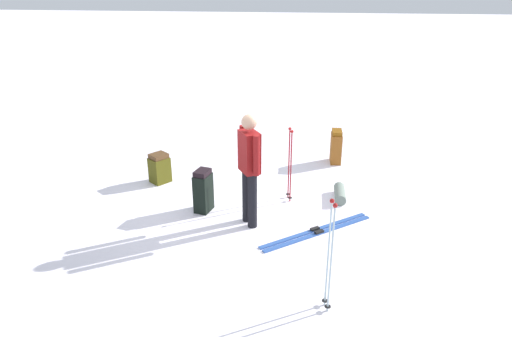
{
  "coord_description": "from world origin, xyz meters",
  "views": [
    {
      "loc": [
        6.51,
        0.79,
        3.48
      ],
      "look_at": [
        0.0,
        0.0,
        0.7
      ],
      "focal_mm": 32.46,
      "sensor_mm": 36.0,
      "label": 1
    }
  ],
  "objects_px": {
    "skier_standing": "(249,165)",
    "ski_poles_planted_near": "(290,161)",
    "ski_poles_planted_far": "(330,251)",
    "backpack_large_dark": "(203,191)",
    "backpack_bright": "(160,168)",
    "sleeping_mat_rolled": "(340,194)",
    "backpack_small_spare": "(336,147)",
    "ski_pair_near": "(317,232)"
  },
  "relations": [
    {
      "from": "backpack_large_dark",
      "to": "ski_poles_planted_far",
      "type": "distance_m",
      "value": 2.86
    },
    {
      "from": "skier_standing",
      "to": "backpack_large_dark",
      "type": "distance_m",
      "value": 1.04
    },
    {
      "from": "ski_poles_planted_near",
      "to": "sleeping_mat_rolled",
      "type": "distance_m",
      "value": 1.04
    },
    {
      "from": "ski_pair_near",
      "to": "skier_standing",
      "type": "bearing_deg",
      "value": -98.32
    },
    {
      "from": "backpack_bright",
      "to": "sleeping_mat_rolled",
      "type": "relative_size",
      "value": 0.98
    },
    {
      "from": "ski_poles_planted_near",
      "to": "ski_poles_planted_far",
      "type": "bearing_deg",
      "value": 12.02
    },
    {
      "from": "skier_standing",
      "to": "backpack_small_spare",
      "type": "bearing_deg",
      "value": 152.55
    },
    {
      "from": "backpack_bright",
      "to": "sleeping_mat_rolled",
      "type": "bearing_deg",
      "value": 84.67
    },
    {
      "from": "skier_standing",
      "to": "ski_poles_planted_far",
      "type": "distance_m",
      "value": 2.12
    },
    {
      "from": "ski_pair_near",
      "to": "backpack_bright",
      "type": "distance_m",
      "value": 3.16
    },
    {
      "from": "backpack_small_spare",
      "to": "ski_pair_near",
      "type": "bearing_deg",
      "value": -7.35
    },
    {
      "from": "ski_pair_near",
      "to": "backpack_small_spare",
      "type": "height_order",
      "value": "backpack_small_spare"
    },
    {
      "from": "backpack_small_spare",
      "to": "ski_poles_planted_near",
      "type": "height_order",
      "value": "ski_poles_planted_near"
    },
    {
      "from": "ski_poles_planted_near",
      "to": "ski_pair_near",
      "type": "bearing_deg",
      "value": 24.52
    },
    {
      "from": "ski_pair_near",
      "to": "sleeping_mat_rolled",
      "type": "xyz_separation_m",
      "value": [
        -1.15,
        0.38,
        0.08
      ]
    },
    {
      "from": "backpack_large_dark",
      "to": "ski_poles_planted_near",
      "type": "xyz_separation_m",
      "value": [
        -0.55,
        1.32,
        0.35
      ]
    },
    {
      "from": "sleeping_mat_rolled",
      "to": "backpack_bright",
      "type": "bearing_deg",
      "value": -95.33
    },
    {
      "from": "backpack_large_dark",
      "to": "sleeping_mat_rolled",
      "type": "bearing_deg",
      "value": 107.5
    },
    {
      "from": "sleeping_mat_rolled",
      "to": "skier_standing",
      "type": "bearing_deg",
      "value": -54.12
    },
    {
      "from": "skier_standing",
      "to": "ski_poles_planted_far",
      "type": "bearing_deg",
      "value": 31.72
    },
    {
      "from": "ski_pair_near",
      "to": "ski_poles_planted_far",
      "type": "xyz_separation_m",
      "value": [
        1.65,
        0.1,
        0.74
      ]
    },
    {
      "from": "sleeping_mat_rolled",
      "to": "ski_poles_planted_far",
      "type": "bearing_deg",
      "value": -5.57
    },
    {
      "from": "skier_standing",
      "to": "sleeping_mat_rolled",
      "type": "relative_size",
      "value": 3.09
    },
    {
      "from": "backpack_small_spare",
      "to": "sleeping_mat_rolled",
      "type": "xyz_separation_m",
      "value": [
        1.63,
        0.02,
        -0.24
      ]
    },
    {
      "from": "ski_poles_planted_far",
      "to": "sleeping_mat_rolled",
      "type": "xyz_separation_m",
      "value": [
        -2.79,
        0.27,
        -0.66
      ]
    },
    {
      "from": "backpack_bright",
      "to": "ski_poles_planted_near",
      "type": "height_order",
      "value": "ski_poles_planted_near"
    },
    {
      "from": "ski_poles_planted_near",
      "to": "ski_poles_planted_far",
      "type": "height_order",
      "value": "ski_poles_planted_far"
    },
    {
      "from": "ski_poles_planted_far",
      "to": "sleeping_mat_rolled",
      "type": "height_order",
      "value": "ski_poles_planted_far"
    },
    {
      "from": "skier_standing",
      "to": "ski_pair_near",
      "type": "xyz_separation_m",
      "value": [
        0.15,
        1.01,
        -0.94
      ]
    },
    {
      "from": "backpack_large_dark",
      "to": "ski_pair_near",
      "type": "bearing_deg",
      "value": 75.33
    },
    {
      "from": "skier_standing",
      "to": "ski_poles_planted_far",
      "type": "xyz_separation_m",
      "value": [
        1.79,
        1.11,
        -0.21
      ]
    },
    {
      "from": "ski_pair_near",
      "to": "backpack_small_spare",
      "type": "distance_m",
      "value": 2.81
    },
    {
      "from": "ski_poles_planted_near",
      "to": "sleeping_mat_rolled",
      "type": "height_order",
      "value": "ski_poles_planted_near"
    },
    {
      "from": "ski_pair_near",
      "to": "ski_poles_planted_far",
      "type": "relative_size",
      "value": 1.19
    },
    {
      "from": "ski_pair_near",
      "to": "backpack_small_spare",
      "type": "xyz_separation_m",
      "value": [
        -2.77,
        0.36,
        0.31
      ]
    },
    {
      "from": "backpack_small_spare",
      "to": "ski_poles_planted_far",
      "type": "xyz_separation_m",
      "value": [
        4.42,
        -0.26,
        0.42
      ]
    },
    {
      "from": "backpack_large_dark",
      "to": "backpack_small_spare",
      "type": "height_order",
      "value": "backpack_large_dark"
    },
    {
      "from": "ski_pair_near",
      "to": "backpack_large_dark",
      "type": "bearing_deg",
      "value": -104.67
    },
    {
      "from": "backpack_large_dark",
      "to": "sleeping_mat_rolled",
      "type": "xyz_separation_m",
      "value": [
        -0.68,
        2.16,
        -0.25
      ]
    },
    {
      "from": "ski_poles_planted_near",
      "to": "skier_standing",
      "type": "bearing_deg",
      "value": -31.8
    },
    {
      "from": "backpack_large_dark",
      "to": "backpack_bright",
      "type": "xyz_separation_m",
      "value": [
        -0.98,
        -1.02,
        -0.08
      ]
    },
    {
      "from": "skier_standing",
      "to": "ski_poles_planted_near",
      "type": "bearing_deg",
      "value": 148.2
    }
  ]
}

